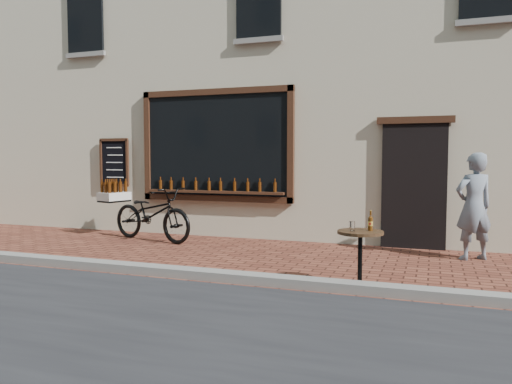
% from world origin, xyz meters
% --- Properties ---
extents(ground, '(90.00, 90.00, 0.00)m').
position_xyz_m(ground, '(0.00, 0.00, 0.00)').
color(ground, '#53261A').
rests_on(ground, ground).
extents(kerb, '(90.00, 0.25, 0.12)m').
position_xyz_m(kerb, '(0.00, 0.20, 0.06)').
color(kerb, slate).
rests_on(kerb, ground).
extents(shop_building, '(28.00, 6.20, 10.00)m').
position_xyz_m(shop_building, '(0.00, 6.50, 5.00)').
color(shop_building, '#C0B697').
rests_on(shop_building, ground).
extents(cargo_bicycle, '(2.37, 1.20, 1.12)m').
position_xyz_m(cargo_bicycle, '(-2.92, 2.63, 0.53)').
color(cargo_bicycle, black).
rests_on(cargo_bicycle, ground).
extents(bistro_table, '(0.56, 0.56, 0.96)m').
position_xyz_m(bistro_table, '(1.40, 0.39, 0.51)').
color(bistro_table, black).
rests_on(bistro_table, ground).
extents(pedestrian, '(0.74, 0.66, 1.69)m').
position_xyz_m(pedestrian, '(2.83, 2.76, 0.84)').
color(pedestrian, slate).
rests_on(pedestrian, ground).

